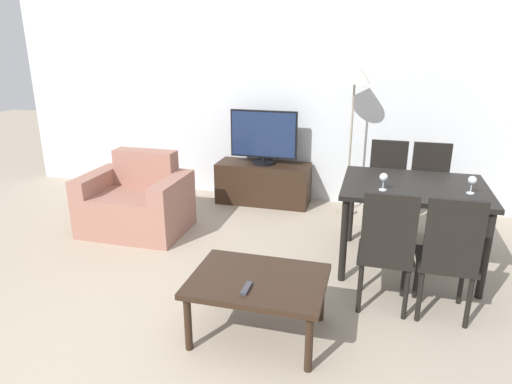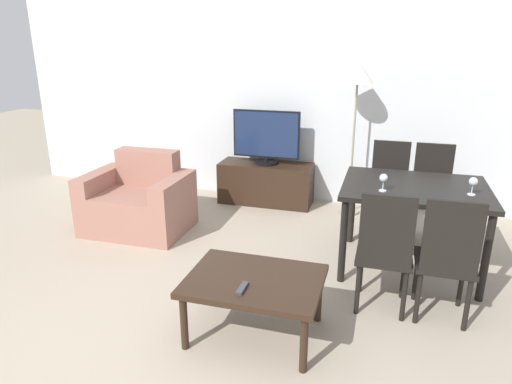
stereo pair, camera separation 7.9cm
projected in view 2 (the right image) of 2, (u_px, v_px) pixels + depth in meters
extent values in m
plane|color=tan|center=(131.00, 381.00, 2.72)|extent=(18.00, 18.00, 0.00)
cube|color=silver|center=(277.00, 90.00, 5.51)|extent=(6.90, 0.06, 2.70)
cube|color=#9E6B5B|center=(138.00, 211.00, 4.81)|extent=(0.68, 0.76, 0.43)
cube|color=#9E6B5B|center=(148.00, 167.00, 4.94)|extent=(0.68, 0.20, 0.38)
cube|color=#9E6B5B|center=(102.00, 199.00, 4.90)|extent=(0.18, 0.76, 0.61)
cube|color=#9E6B5B|center=(175.00, 207.00, 4.67)|extent=(0.18, 0.76, 0.61)
cube|color=black|center=(266.00, 183.00, 5.62)|extent=(1.13, 0.43, 0.50)
cylinder|color=black|center=(266.00, 162.00, 5.53)|extent=(0.28, 0.28, 0.03)
cylinder|color=black|center=(266.00, 159.00, 5.52)|extent=(0.04, 0.04, 0.05)
cube|color=black|center=(266.00, 134.00, 5.42)|extent=(0.81, 0.04, 0.57)
cube|color=#19284C|center=(266.00, 135.00, 5.40)|extent=(0.77, 0.01, 0.53)
cube|color=black|center=(254.00, 281.00, 3.03)|extent=(0.90, 0.67, 0.04)
cylinder|color=black|center=(184.00, 322.00, 2.95)|extent=(0.05, 0.05, 0.39)
cylinder|color=black|center=(304.00, 344.00, 2.74)|extent=(0.05, 0.05, 0.39)
cylinder|color=black|center=(215.00, 281.00, 3.46)|extent=(0.05, 0.05, 0.39)
cylinder|color=black|center=(319.00, 296.00, 3.25)|extent=(0.05, 0.05, 0.39)
cube|color=black|center=(415.00, 188.00, 3.85)|extent=(1.19, 0.94, 0.04)
cylinder|color=black|center=(343.00, 241.00, 3.74)|extent=(0.06, 0.06, 0.72)
cylinder|color=black|center=(486.00, 258.00, 3.45)|extent=(0.06, 0.06, 0.72)
cylinder|color=black|center=(352.00, 208.00, 4.49)|extent=(0.06, 0.06, 0.72)
cylinder|color=black|center=(470.00, 219.00, 4.20)|extent=(0.06, 0.06, 0.72)
cube|color=black|center=(384.00, 255.00, 3.37)|extent=(0.40, 0.40, 0.04)
cylinder|color=black|center=(361.00, 269.00, 3.63)|extent=(0.04, 0.04, 0.40)
cylinder|color=black|center=(403.00, 274.00, 3.54)|extent=(0.04, 0.04, 0.40)
cylinder|color=black|center=(358.00, 289.00, 3.33)|extent=(0.04, 0.04, 0.40)
cylinder|color=black|center=(404.00, 296.00, 3.25)|extent=(0.04, 0.04, 0.40)
cube|color=black|center=(387.00, 231.00, 3.11)|extent=(0.37, 0.04, 0.51)
cube|color=black|center=(431.00, 200.00, 4.53)|extent=(0.40, 0.40, 0.04)
cylinder|color=black|center=(412.00, 224.00, 4.50)|extent=(0.04, 0.04, 0.40)
cylinder|color=black|center=(447.00, 228.00, 4.41)|extent=(0.04, 0.04, 0.40)
cylinder|color=black|center=(411.00, 213.00, 4.79)|extent=(0.04, 0.04, 0.40)
cylinder|color=black|center=(444.00, 216.00, 4.71)|extent=(0.04, 0.04, 0.40)
cube|color=black|center=(433.00, 168.00, 4.61)|extent=(0.37, 0.04, 0.51)
cube|color=black|center=(444.00, 263.00, 3.26)|extent=(0.40, 0.40, 0.04)
cylinder|color=black|center=(416.00, 276.00, 3.52)|extent=(0.04, 0.04, 0.40)
cylinder|color=black|center=(461.00, 282.00, 3.43)|extent=(0.04, 0.04, 0.40)
cylinder|color=black|center=(418.00, 298.00, 3.22)|extent=(0.04, 0.04, 0.40)
cylinder|color=black|center=(467.00, 305.00, 3.14)|extent=(0.04, 0.04, 0.40)
cube|color=black|center=(452.00, 238.00, 3.00)|extent=(0.37, 0.04, 0.51)
cube|color=black|center=(388.00, 196.00, 4.64)|extent=(0.40, 0.40, 0.04)
cylinder|color=black|center=(369.00, 220.00, 4.61)|extent=(0.04, 0.04, 0.40)
cylinder|color=black|center=(402.00, 223.00, 4.52)|extent=(0.04, 0.04, 0.40)
cylinder|color=black|center=(370.00, 209.00, 4.90)|extent=(0.04, 0.04, 0.40)
cylinder|color=black|center=(402.00, 212.00, 4.82)|extent=(0.04, 0.04, 0.40)
cube|color=black|center=(390.00, 165.00, 4.72)|extent=(0.37, 0.04, 0.51)
cylinder|color=gray|center=(348.00, 211.00, 5.36)|extent=(0.24, 0.24, 0.02)
cylinder|color=gray|center=(353.00, 150.00, 5.13)|extent=(0.02, 0.02, 1.46)
cone|color=white|center=(358.00, 72.00, 4.86)|extent=(0.34, 0.34, 0.23)
cube|color=#38383D|center=(242.00, 288.00, 2.89)|extent=(0.04, 0.15, 0.02)
cylinder|color=silver|center=(383.00, 191.00, 3.70)|extent=(0.06, 0.06, 0.01)
cylinder|color=silver|center=(383.00, 186.00, 3.69)|extent=(0.01, 0.01, 0.07)
sphere|color=silver|center=(384.00, 178.00, 3.67)|extent=(0.07, 0.07, 0.07)
cylinder|color=silver|center=(471.00, 195.00, 3.61)|extent=(0.06, 0.06, 0.01)
cylinder|color=silver|center=(472.00, 190.00, 3.60)|extent=(0.01, 0.01, 0.07)
sphere|color=silver|center=(473.00, 182.00, 3.58)|extent=(0.07, 0.07, 0.07)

